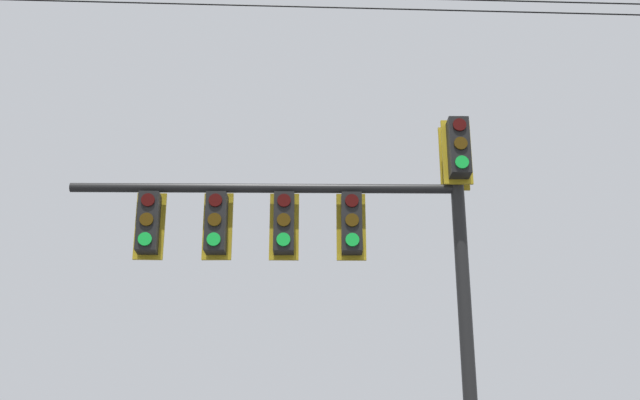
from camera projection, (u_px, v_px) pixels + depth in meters
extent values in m
cylinder|color=black|center=(468.00, 358.00, 10.95)|extent=(0.20, 0.20, 6.68)
cylinder|color=black|center=(264.00, 188.00, 11.75)|extent=(3.65, 4.70, 0.14)
cube|color=black|center=(459.00, 148.00, 11.68)|extent=(0.42, 0.42, 0.90)
cube|color=#B29319|center=(457.00, 152.00, 11.84)|extent=(0.30, 0.37, 1.04)
cylinder|color=#360503|center=(460.00, 125.00, 11.63)|extent=(0.15, 0.18, 0.20)
cylinder|color=#3C2703|center=(461.00, 143.00, 11.53)|extent=(0.15, 0.18, 0.20)
cylinder|color=green|center=(462.00, 162.00, 11.43)|extent=(0.15, 0.18, 0.20)
cube|color=black|center=(452.00, 163.00, 12.25)|extent=(0.42, 0.42, 0.90)
cube|color=#B29319|center=(454.00, 159.00, 12.09)|extent=(0.30, 0.37, 1.04)
cylinder|color=#360503|center=(449.00, 149.00, 12.51)|extent=(0.15, 0.18, 0.20)
cylinder|color=#3C2703|center=(450.00, 167.00, 12.41)|extent=(0.15, 0.18, 0.20)
cylinder|color=green|center=(451.00, 184.00, 12.31)|extent=(0.15, 0.18, 0.20)
cube|color=black|center=(352.00, 223.00, 11.59)|extent=(0.42, 0.42, 0.90)
cube|color=#B29319|center=(351.00, 227.00, 11.75)|extent=(0.30, 0.37, 1.04)
cylinder|color=#360503|center=(352.00, 201.00, 11.53)|extent=(0.15, 0.18, 0.20)
cylinder|color=#3C2703|center=(352.00, 220.00, 11.43)|extent=(0.15, 0.18, 0.20)
cylinder|color=green|center=(352.00, 240.00, 11.33)|extent=(0.15, 0.18, 0.20)
cube|color=black|center=(284.00, 223.00, 11.58)|extent=(0.42, 0.42, 0.90)
cube|color=#B29319|center=(284.00, 227.00, 11.74)|extent=(0.30, 0.38, 1.04)
cylinder|color=#360503|center=(284.00, 200.00, 11.52)|extent=(0.14, 0.18, 0.20)
cylinder|color=#3C2703|center=(284.00, 220.00, 11.42)|extent=(0.14, 0.18, 0.20)
cylinder|color=green|center=(283.00, 240.00, 11.32)|extent=(0.14, 0.18, 0.20)
cube|color=black|center=(216.00, 223.00, 11.56)|extent=(0.42, 0.42, 0.90)
cube|color=#B29319|center=(218.00, 226.00, 11.73)|extent=(0.31, 0.37, 1.04)
cylinder|color=#360503|center=(215.00, 200.00, 11.51)|extent=(0.15, 0.17, 0.20)
cylinder|color=#3C2703|center=(215.00, 220.00, 11.41)|extent=(0.15, 0.17, 0.20)
cylinder|color=green|center=(214.00, 239.00, 11.31)|extent=(0.15, 0.17, 0.20)
cube|color=black|center=(148.00, 223.00, 11.55)|extent=(0.42, 0.42, 0.90)
cube|color=#B29319|center=(150.00, 226.00, 11.71)|extent=(0.29, 0.38, 1.04)
cylinder|color=#360503|center=(148.00, 200.00, 11.50)|extent=(0.14, 0.18, 0.20)
cylinder|color=#3C2703|center=(146.00, 219.00, 11.40)|extent=(0.14, 0.18, 0.20)
cylinder|color=green|center=(145.00, 239.00, 11.30)|extent=(0.14, 0.18, 0.20)
cylinder|color=black|center=(366.00, 8.00, 12.81)|extent=(17.67, 22.98, 0.63)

